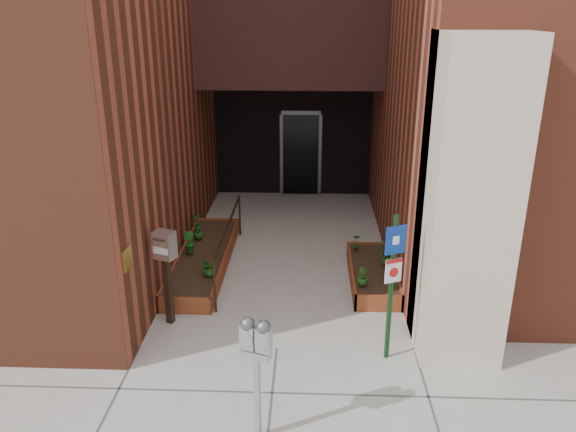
# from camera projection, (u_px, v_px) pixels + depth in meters

# --- Properties ---
(ground) EXTENTS (80.00, 80.00, 0.00)m
(ground) POSITION_uv_depth(u_px,v_px,m) (277.00, 349.00, 8.16)
(ground) COLOR #9E9991
(ground) RESTS_ON ground
(planter_left) EXTENTS (0.90, 3.60, 0.30)m
(planter_left) POSITION_uv_depth(u_px,v_px,m) (204.00, 260.00, 10.69)
(planter_left) COLOR maroon
(planter_left) RESTS_ON ground
(planter_right) EXTENTS (0.80, 2.20, 0.30)m
(planter_right) POSITION_uv_depth(u_px,v_px,m) (372.00, 275.00, 10.11)
(planter_right) COLOR maroon
(planter_right) RESTS_ON ground
(handrail) EXTENTS (0.04, 3.34, 0.90)m
(handrail) POSITION_uv_depth(u_px,v_px,m) (228.00, 231.00, 10.41)
(handrail) COLOR black
(handrail) RESTS_ON ground
(parking_meter) EXTENTS (0.36, 0.23, 1.57)m
(parking_meter) POSITION_uv_depth(u_px,v_px,m) (256.00, 347.00, 6.06)
(parking_meter) COLOR #9F9FA1
(parking_meter) RESTS_ON ground
(sign_post) EXTENTS (0.28, 0.14, 2.16)m
(sign_post) POSITION_uv_depth(u_px,v_px,m) (393.00, 273.00, 7.48)
(sign_post) COLOR #123316
(sign_post) RESTS_ON ground
(payment_dropbox) EXTENTS (0.37, 0.32, 1.54)m
(payment_dropbox) POSITION_uv_depth(u_px,v_px,m) (166.00, 258.00, 8.45)
(payment_dropbox) COLOR black
(payment_dropbox) RESTS_ON ground
(shrub_left_a) EXTENTS (0.42, 0.42, 0.33)m
(shrub_left_a) POSITION_uv_depth(u_px,v_px,m) (209.00, 266.00, 9.69)
(shrub_left_a) COLOR #205B1A
(shrub_left_a) RESTS_ON planter_left
(shrub_left_b) EXTENTS (0.31, 0.31, 0.40)m
(shrub_left_b) POSITION_uv_depth(u_px,v_px,m) (189.00, 242.00, 10.55)
(shrub_left_b) COLOR #1A5B1B
(shrub_left_b) RESTS_ON planter_left
(shrub_left_c) EXTENTS (0.21, 0.21, 0.34)m
(shrub_left_c) POSITION_uv_depth(u_px,v_px,m) (198.00, 231.00, 11.19)
(shrub_left_c) COLOR #1B5418
(shrub_left_c) RESTS_ON planter_left
(shrub_left_d) EXTENTS (0.27, 0.27, 0.39)m
(shrub_left_d) POSITION_uv_depth(u_px,v_px,m) (198.00, 223.00, 11.53)
(shrub_left_d) COLOR #195819
(shrub_left_d) RESTS_ON planter_left
(shrub_right_a) EXTENTS (0.24, 0.24, 0.31)m
(shrub_right_a) POSITION_uv_depth(u_px,v_px,m) (363.00, 276.00, 9.33)
(shrub_right_a) COLOR #1F5618
(shrub_right_a) RESTS_ON planter_right
(shrub_right_b) EXTENTS (0.19, 0.19, 0.32)m
(shrub_right_b) POSITION_uv_depth(u_px,v_px,m) (356.00, 242.00, 10.70)
(shrub_right_b) COLOR #18541D
(shrub_right_b) RESTS_ON planter_right
(shrub_right_c) EXTENTS (0.46, 0.46, 0.37)m
(shrub_right_c) POSITION_uv_depth(u_px,v_px,m) (387.00, 254.00, 10.08)
(shrub_right_c) COLOR #29611B
(shrub_right_c) RESTS_ON planter_right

